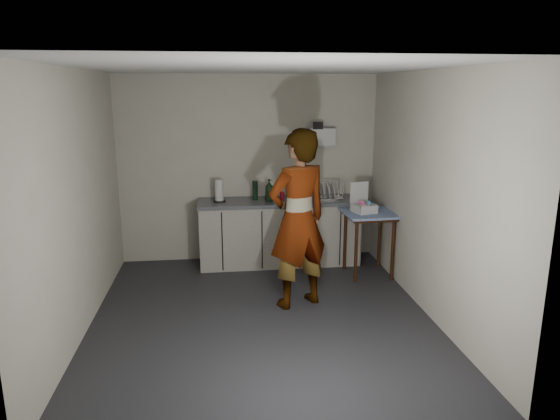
{
  "coord_description": "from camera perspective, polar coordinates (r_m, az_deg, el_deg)",
  "views": [
    {
      "loc": [
        -0.42,
        -4.96,
        2.4
      ],
      "look_at": [
        0.25,
        0.45,
        1.07
      ],
      "focal_mm": 32.0,
      "sensor_mm": 36.0,
      "label": 1
    }
  ],
  "objects": [
    {
      "name": "ground",
      "position": [
        5.52,
        -2.08,
        -12.08
      ],
      "size": [
        4.0,
        4.0,
        0.0
      ],
      "primitive_type": "plane",
      "color": "#242428",
      "rests_on": "ground"
    },
    {
      "name": "wall_back",
      "position": [
        7.04,
        -3.6,
        4.67
      ],
      "size": [
        3.6,
        0.02,
        2.6
      ],
      "primitive_type": "cube",
      "color": "beige",
      "rests_on": "ground"
    },
    {
      "name": "wall_right",
      "position": [
        5.53,
        16.6,
        1.65
      ],
      "size": [
        0.02,
        4.0,
        2.6
      ],
      "primitive_type": "cube",
      "color": "beige",
      "rests_on": "ground"
    },
    {
      "name": "wall_left",
      "position": [
        5.26,
        -22.03,
        0.61
      ],
      "size": [
        0.02,
        4.0,
        2.6
      ],
      "primitive_type": "cube",
      "color": "beige",
      "rests_on": "ground"
    },
    {
      "name": "ceiling",
      "position": [
        4.98,
        -2.35,
        15.93
      ],
      "size": [
        3.6,
        4.0,
        0.01
      ],
      "primitive_type": "cube",
      "color": "white",
      "rests_on": "wall_back"
    },
    {
      "name": "kitchen_counter",
      "position": [
        6.99,
        -0.06,
        -2.71
      ],
      "size": [
        2.24,
        0.62,
        0.91
      ],
      "color": "black",
      "rests_on": "ground"
    },
    {
      "name": "wall_shelf",
      "position": [
        7.05,
        4.6,
        8.32
      ],
      "size": [
        0.42,
        0.18,
        0.37
      ],
      "color": "silver",
      "rests_on": "ground"
    },
    {
      "name": "side_table",
      "position": [
        6.56,
        10.16,
        -1.15
      ],
      "size": [
        0.68,
        0.68,
        0.85
      ],
      "rotation": [
        0.0,
        0.0,
        0.04
      ],
      "color": "#3A1E0D",
      "rests_on": "ground"
    },
    {
      "name": "standing_man",
      "position": [
        5.48,
        2.07,
        -1.11
      ],
      "size": [
        0.86,
        0.73,
        2.0
      ],
      "primitive_type": "imported",
      "rotation": [
        0.0,
        0.0,
        3.56
      ],
      "color": "#B2A593",
      "rests_on": "ground"
    },
    {
      "name": "soap_bottle",
      "position": [
        6.75,
        -1.25,
        2.27
      ],
      "size": [
        0.16,
        0.16,
        0.31
      ],
      "primitive_type": "imported",
      "rotation": [
        0.0,
        0.0,
        0.47
      ],
      "color": "black",
      "rests_on": "kitchen_counter"
    },
    {
      "name": "soda_can",
      "position": [
        6.84,
        0.22,
        1.62
      ],
      "size": [
        0.06,
        0.06,
        0.12
      ],
      "primitive_type": "cylinder",
      "color": "red",
      "rests_on": "kitchen_counter"
    },
    {
      "name": "dark_bottle",
      "position": [
        6.87,
        -2.86,
        2.26
      ],
      "size": [
        0.08,
        0.08,
        0.26
      ],
      "primitive_type": "cylinder",
      "color": "black",
      "rests_on": "kitchen_counter"
    },
    {
      "name": "paper_towel",
      "position": [
        6.8,
        -6.97,
        2.15
      ],
      "size": [
        0.17,
        0.17,
        0.3
      ],
      "color": "black",
      "rests_on": "kitchen_counter"
    },
    {
      "name": "dish_rack",
      "position": [
        6.99,
        5.54,
        1.81
      ],
      "size": [
        0.37,
        0.28,
        0.26
      ],
      "color": "silver",
      "rests_on": "kitchen_counter"
    },
    {
      "name": "bakery_box",
      "position": [
        6.51,
        9.52,
        0.5
      ],
      "size": [
        0.33,
        0.33,
        0.37
      ],
      "rotation": [
        0.0,
        0.0,
        0.26
      ],
      "color": "silver",
      "rests_on": "side_table"
    }
  ]
}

